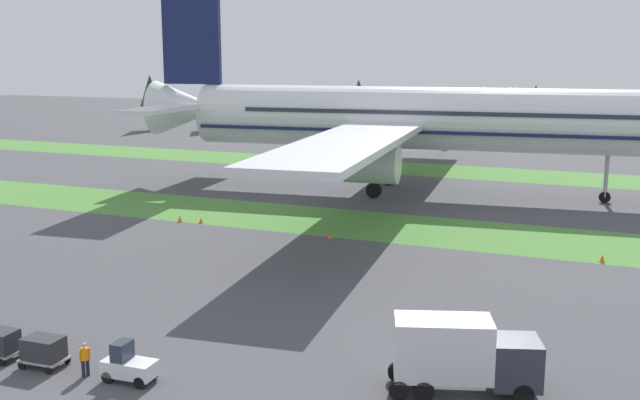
# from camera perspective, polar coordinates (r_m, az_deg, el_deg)

# --- Properties ---
(grass_strip_near) EXTENTS (320.00, 11.48, 0.01)m
(grass_strip_near) POSITION_cam_1_polar(r_m,az_deg,el_deg) (70.18, 2.66, -1.80)
(grass_strip_near) COLOR #4C8438
(grass_strip_near) RESTS_ON ground
(grass_strip_far) EXTENTS (320.00, 11.48, 0.01)m
(grass_strip_far) POSITION_cam_1_polar(r_m,az_deg,el_deg) (103.15, 9.37, 2.21)
(grass_strip_far) COLOR #4C8438
(grass_strip_far) RESTS_ON ground
(airliner) EXTENTS (61.74, 76.39, 23.83)m
(airliner) POSITION_cam_1_polar(r_m,az_deg,el_deg) (85.30, 6.42, 6.24)
(airliner) COLOR white
(airliner) RESTS_ON ground
(baggage_tug) EXTENTS (2.66, 1.42, 1.97)m
(baggage_tug) POSITION_cam_1_polar(r_m,az_deg,el_deg) (38.25, -14.36, -12.06)
(baggage_tug) COLOR silver
(baggage_tug) RESTS_ON ground
(cargo_dolly_lead) EXTENTS (2.27, 1.60, 1.55)m
(cargo_dolly_lead) POSITION_cam_1_polar(r_m,az_deg,el_deg) (41.11, -20.26, -10.60)
(cargo_dolly_lead) COLOR #A3A3A8
(cargo_dolly_lead) RESTS_ON ground
(catering_truck) EXTENTS (7.33, 4.42, 3.58)m
(catering_truck) POSITION_cam_1_polar(r_m,az_deg,el_deg) (36.15, 10.77, -11.34)
(catering_truck) COLOR #2D333D
(catering_truck) RESTS_ON ground
(ground_crew_marshaller) EXTENTS (0.36, 0.49, 1.74)m
(ground_crew_marshaller) POSITION_cam_1_polar(r_m,az_deg,el_deg) (39.30, -17.44, -11.39)
(ground_crew_marshaller) COLOR black
(ground_crew_marshaller) RESTS_ON ground
(taxiway_marker_0) EXTENTS (0.44, 0.44, 0.51)m
(taxiway_marker_0) POSITION_cam_1_polar(r_m,az_deg,el_deg) (64.57, 0.75, -2.70)
(taxiway_marker_0) COLOR orange
(taxiway_marker_0) RESTS_ON ground
(taxiway_marker_1) EXTENTS (0.44, 0.44, 0.65)m
(taxiway_marker_1) POSITION_cam_1_polar(r_m,az_deg,el_deg) (71.94, -10.60, -1.40)
(taxiway_marker_1) COLOR orange
(taxiway_marker_1) RESTS_ON ground
(taxiway_marker_2) EXTENTS (0.44, 0.44, 0.53)m
(taxiway_marker_2) POSITION_cam_1_polar(r_m,az_deg,el_deg) (71.09, -9.04, -1.55)
(taxiway_marker_2) COLOR orange
(taxiway_marker_2) RESTS_ON ground
(taxiway_marker_3) EXTENTS (0.44, 0.44, 0.61)m
(taxiway_marker_3) POSITION_cam_1_polar(r_m,az_deg,el_deg) (61.11, 20.67, -4.18)
(taxiway_marker_3) COLOR orange
(taxiway_marker_3) RESTS_ON ground
(distant_tree_line) EXTENTS (145.70, 10.74, 11.94)m
(distant_tree_line) POSITION_cam_1_polar(r_m,az_deg,el_deg) (136.91, 10.77, 7.16)
(distant_tree_line) COLOR #4C3823
(distant_tree_line) RESTS_ON ground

